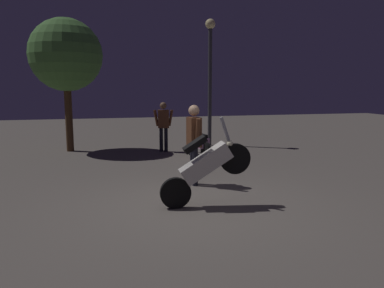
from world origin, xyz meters
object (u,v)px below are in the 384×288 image
person_rider_beside (194,137)px  person_bystander_far (163,122)px  streetlamp_near (210,65)px  motorcycle_white_foreground (205,166)px  motorcycle_pink_parked_left (198,144)px

person_rider_beside → person_bystander_far: size_ratio=1.07×
person_rider_beside → streetlamp_near: bearing=64.9°
streetlamp_near → motorcycle_white_foreground: bearing=-107.5°
person_bystander_far → motorcycle_white_foreground: bearing=-174.6°
motorcycle_white_foreground → motorcycle_pink_parked_left: motorcycle_white_foreground is taller
motorcycle_pink_parked_left → person_bystander_far: person_bystander_far is taller
motorcycle_pink_parked_left → streetlamp_near: bearing=-33.6°
person_rider_beside → streetlamp_near: streetlamp_near is taller
motorcycle_pink_parked_left → person_bystander_far: size_ratio=1.00×
streetlamp_near → motorcycle_pink_parked_left: bearing=-114.4°
motorcycle_white_foreground → streetlamp_near: streetlamp_near is taller
person_bystander_far → streetlamp_near: 2.87m
person_bystander_far → streetlamp_near: size_ratio=0.36×
streetlamp_near → person_rider_beside: bearing=-110.4°
person_bystander_far → streetlamp_near: (1.89, 0.93, 1.94)m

